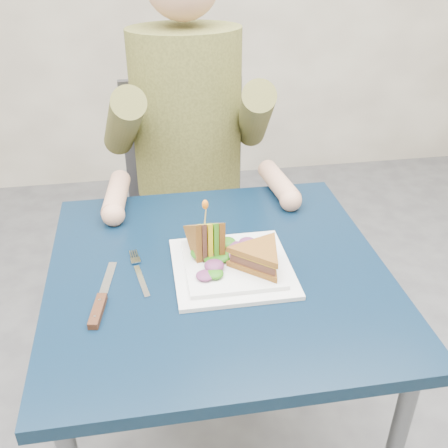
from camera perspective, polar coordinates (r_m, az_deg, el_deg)
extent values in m
cube|color=black|center=(1.19, -0.65, -5.41)|extent=(0.75, 0.75, 0.03)
cylinder|color=#595B5E|center=(1.66, -13.45, -9.95)|extent=(0.04, 0.04, 0.70)
cylinder|color=#595B5E|center=(1.72, 8.45, -7.81)|extent=(0.04, 0.04, 0.70)
cube|color=#47474C|center=(1.87, -3.64, -0.28)|extent=(0.42, 0.40, 0.04)
cube|color=#47474C|center=(1.91, -4.49, 8.92)|extent=(0.42, 0.03, 0.46)
cylinder|color=#47474C|center=(1.86, -8.41, -9.66)|extent=(0.02, 0.02, 0.43)
cylinder|color=#47474C|center=(1.89, 2.66, -8.58)|extent=(0.02, 0.02, 0.43)
cylinder|color=#47474C|center=(2.13, -8.76, -3.73)|extent=(0.02, 0.02, 0.43)
cylinder|color=#47474C|center=(2.15, 0.83, -2.88)|extent=(0.02, 0.02, 0.43)
cylinder|color=brown|center=(1.67, -4.05, 11.78)|extent=(0.34, 0.34, 0.52)
cylinder|color=brown|center=(1.57, -10.94, 10.65)|extent=(0.15, 0.39, 0.31)
cylinder|color=tan|center=(1.44, -11.63, 3.07)|extent=(0.08, 0.20, 0.06)
sphere|color=tan|center=(1.35, -11.96, 1.01)|extent=(0.06, 0.06, 0.06)
cylinder|color=brown|center=(1.61, 3.35, 11.62)|extent=(0.15, 0.39, 0.31)
cylinder|color=tan|center=(1.48, 5.97, 4.45)|extent=(0.08, 0.20, 0.06)
sphere|color=tan|center=(1.40, 7.27, 2.57)|extent=(0.06, 0.06, 0.06)
cube|color=white|center=(1.17, 0.89, -4.78)|extent=(0.26, 0.26, 0.01)
cube|color=white|center=(1.16, 0.89, -4.38)|extent=(0.21, 0.21, 0.01)
cube|color=silver|center=(1.15, -8.95, -6.16)|extent=(0.03, 0.12, 0.00)
cube|color=silver|center=(1.21, -9.60, -3.93)|extent=(0.02, 0.02, 0.00)
cube|color=silver|center=(1.23, -10.15, -3.30)|extent=(0.01, 0.03, 0.00)
cube|color=silver|center=(1.23, -9.92, -3.26)|extent=(0.01, 0.03, 0.00)
cube|color=silver|center=(1.23, -9.69, -3.22)|extent=(0.01, 0.03, 0.00)
cube|color=silver|center=(1.23, -9.46, -3.18)|extent=(0.01, 0.03, 0.00)
cube|color=silver|center=(1.16, -12.58, -6.06)|extent=(0.04, 0.14, 0.00)
cube|color=black|center=(1.08, -13.58, -9.17)|extent=(0.04, 0.10, 0.01)
cylinder|color=silver|center=(1.10, -13.38, -8.05)|extent=(0.01, 0.01, 0.00)
cylinder|color=silver|center=(1.06, -13.88, -9.75)|extent=(0.01, 0.01, 0.00)
cylinder|color=tan|center=(1.14, -2.04, 0.90)|extent=(0.01, 0.01, 0.06)
ellipsoid|color=orange|center=(1.12, -2.06, 2.13)|extent=(0.01, 0.01, 0.02)
torus|color=#9E4C7A|center=(1.16, 1.59, -3.36)|extent=(0.04, 0.04, 0.02)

